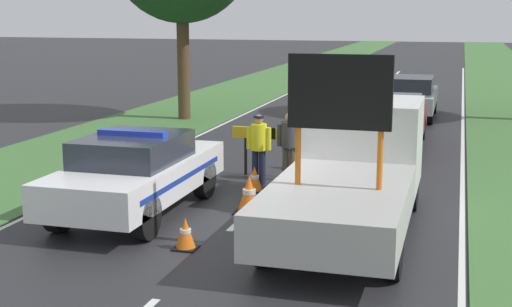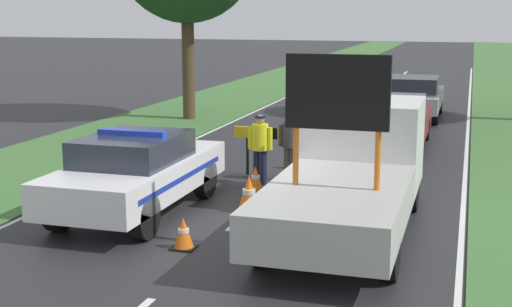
{
  "view_description": "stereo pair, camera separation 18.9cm",
  "coord_description": "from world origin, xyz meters",
  "px_view_note": "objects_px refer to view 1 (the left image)",
  "views": [
    {
      "loc": [
        3.72,
        -11.74,
        3.76
      ],
      "look_at": [
        0.07,
        1.01,
        1.1
      ],
      "focal_mm": 50.0,
      "sensor_mm": 36.0,
      "label": 1
    },
    {
      "loc": [
        3.9,
        -11.69,
        3.76
      ],
      "look_at": [
        0.07,
        1.01,
        1.1
      ],
      "focal_mm": 50.0,
      "sensor_mm": 36.0,
      "label": 2
    }
  ],
  "objects_px": {
    "police_car": "(137,172)",
    "traffic_cone_near_truck": "(185,233)",
    "road_barrier": "(298,138)",
    "queued_car_sedan_silver": "(408,96)",
    "pedestrian_civilian": "(289,141)",
    "traffic_cone_centre_front": "(293,157)",
    "traffic_cone_lane_edge": "(364,160)",
    "police_officer": "(259,143)",
    "work_truck": "(353,168)",
    "traffic_cone_near_police": "(249,194)",
    "queued_car_wagon_maroon": "(391,121)",
    "traffic_cone_behind_barrier": "(255,179)"
  },
  "relations": [
    {
      "from": "pedestrian_civilian",
      "to": "queued_car_sedan_silver",
      "type": "xyz_separation_m",
      "value": [
        1.85,
        10.62,
        -0.12
      ]
    },
    {
      "from": "traffic_cone_near_police",
      "to": "traffic_cone_near_truck",
      "type": "xyz_separation_m",
      "value": [
        -0.39,
        -2.3,
        -0.1
      ]
    },
    {
      "from": "queued_car_sedan_silver",
      "to": "traffic_cone_lane_edge",
      "type": "bearing_deg",
      "value": 87.66
    },
    {
      "from": "police_officer",
      "to": "traffic_cone_behind_barrier",
      "type": "height_order",
      "value": "police_officer"
    },
    {
      "from": "traffic_cone_near_police",
      "to": "traffic_cone_lane_edge",
      "type": "height_order",
      "value": "traffic_cone_near_police"
    },
    {
      "from": "road_barrier",
      "to": "police_officer",
      "type": "distance_m",
      "value": 1.09
    },
    {
      "from": "traffic_cone_centre_front",
      "to": "queued_car_wagon_maroon",
      "type": "relative_size",
      "value": 0.13
    },
    {
      "from": "pedestrian_civilian",
      "to": "traffic_cone_near_police",
      "type": "distance_m",
      "value": 2.79
    },
    {
      "from": "road_barrier",
      "to": "traffic_cone_lane_edge",
      "type": "xyz_separation_m",
      "value": [
        1.35,
        1.27,
        -0.69
      ]
    },
    {
      "from": "traffic_cone_near_truck",
      "to": "traffic_cone_lane_edge",
      "type": "relative_size",
      "value": 1.02
    },
    {
      "from": "work_truck",
      "to": "police_officer",
      "type": "bearing_deg",
      "value": -46.87
    },
    {
      "from": "police_officer",
      "to": "traffic_cone_behind_barrier",
      "type": "distance_m",
      "value": 0.91
    },
    {
      "from": "traffic_cone_centre_front",
      "to": "traffic_cone_behind_barrier",
      "type": "bearing_deg",
      "value": -96.81
    },
    {
      "from": "road_barrier",
      "to": "traffic_cone_near_truck",
      "type": "bearing_deg",
      "value": -89.03
    },
    {
      "from": "traffic_cone_near_police",
      "to": "traffic_cone_near_truck",
      "type": "relative_size",
      "value": 1.39
    },
    {
      "from": "police_car",
      "to": "police_officer",
      "type": "relative_size",
      "value": 3.01
    },
    {
      "from": "road_barrier",
      "to": "pedestrian_civilian",
      "type": "height_order",
      "value": "pedestrian_civilian"
    },
    {
      "from": "traffic_cone_lane_edge",
      "to": "queued_car_sedan_silver",
      "type": "bearing_deg",
      "value": 87.66
    },
    {
      "from": "police_car",
      "to": "queued_car_sedan_silver",
      "type": "xyz_separation_m",
      "value": [
        3.97,
        13.99,
        -0.02
      ]
    },
    {
      "from": "road_barrier",
      "to": "pedestrian_civilian",
      "type": "xyz_separation_m",
      "value": [
        -0.13,
        -0.31,
        -0.03
      ]
    },
    {
      "from": "road_barrier",
      "to": "traffic_cone_behind_barrier",
      "type": "bearing_deg",
      "value": -104.67
    },
    {
      "from": "pedestrian_civilian",
      "to": "traffic_cone_near_truck",
      "type": "xyz_separation_m",
      "value": [
        -0.51,
        -5.04,
        -0.65
      ]
    },
    {
      "from": "police_car",
      "to": "traffic_cone_near_police",
      "type": "xyz_separation_m",
      "value": [
        2.01,
        0.64,
        -0.45
      ]
    },
    {
      "from": "police_car",
      "to": "traffic_cone_centre_front",
      "type": "height_order",
      "value": "police_car"
    },
    {
      "from": "police_officer",
      "to": "traffic_cone_centre_front",
      "type": "height_order",
      "value": "police_officer"
    },
    {
      "from": "traffic_cone_behind_barrier",
      "to": "queued_car_wagon_maroon",
      "type": "relative_size",
      "value": 0.12
    },
    {
      "from": "work_truck",
      "to": "pedestrian_civilian",
      "type": "height_order",
      "value": "work_truck"
    },
    {
      "from": "police_car",
      "to": "traffic_cone_centre_front",
      "type": "xyz_separation_m",
      "value": [
        1.94,
        4.61,
        -0.51
      ]
    },
    {
      "from": "police_officer",
      "to": "pedestrian_civilian",
      "type": "bearing_deg",
      "value": -112.26
    },
    {
      "from": "police_officer",
      "to": "traffic_cone_near_truck",
      "type": "height_order",
      "value": "police_officer"
    },
    {
      "from": "traffic_cone_centre_front",
      "to": "traffic_cone_behind_barrier",
      "type": "height_order",
      "value": "traffic_cone_centre_front"
    },
    {
      "from": "road_barrier",
      "to": "police_officer",
      "type": "relative_size",
      "value": 2.0
    },
    {
      "from": "pedestrian_civilian",
      "to": "traffic_cone_centre_front",
      "type": "xyz_separation_m",
      "value": [
        -0.19,
        1.23,
        -0.61
      ]
    },
    {
      "from": "work_truck",
      "to": "traffic_cone_centre_front",
      "type": "bearing_deg",
      "value": -65.28
    },
    {
      "from": "work_truck",
      "to": "traffic_cone_centre_front",
      "type": "relative_size",
      "value": 9.88
    },
    {
      "from": "traffic_cone_near_police",
      "to": "queued_car_sedan_silver",
      "type": "relative_size",
      "value": 0.16
    },
    {
      "from": "pedestrian_civilian",
      "to": "traffic_cone_centre_front",
      "type": "distance_m",
      "value": 1.39
    },
    {
      "from": "traffic_cone_near_police",
      "to": "traffic_cone_lane_edge",
      "type": "relative_size",
      "value": 1.42
    },
    {
      "from": "traffic_cone_near_police",
      "to": "queued_car_wagon_maroon",
      "type": "bearing_deg",
      "value": 75.54
    },
    {
      "from": "police_officer",
      "to": "traffic_cone_lane_edge",
      "type": "height_order",
      "value": "police_officer"
    },
    {
      "from": "traffic_cone_near_truck",
      "to": "pedestrian_civilian",
      "type": "bearing_deg",
      "value": 84.26
    },
    {
      "from": "traffic_cone_near_police",
      "to": "pedestrian_civilian",
      "type": "bearing_deg",
      "value": 87.47
    },
    {
      "from": "police_car",
      "to": "traffic_cone_near_truck",
      "type": "height_order",
      "value": "police_car"
    },
    {
      "from": "road_barrier",
      "to": "queued_car_sedan_silver",
      "type": "xyz_separation_m",
      "value": [
        1.72,
        10.3,
        -0.15
      ]
    },
    {
      "from": "work_truck",
      "to": "traffic_cone_near_truck",
      "type": "distance_m",
      "value": 3.22
    },
    {
      "from": "traffic_cone_lane_edge",
      "to": "queued_car_sedan_silver",
      "type": "distance_m",
      "value": 9.06
    },
    {
      "from": "traffic_cone_centre_front",
      "to": "traffic_cone_lane_edge",
      "type": "xyz_separation_m",
      "value": [
        1.67,
        0.35,
        -0.05
      ]
    },
    {
      "from": "traffic_cone_near_truck",
      "to": "queued_car_sedan_silver",
      "type": "distance_m",
      "value": 15.84
    },
    {
      "from": "road_barrier",
      "to": "police_officer",
      "type": "bearing_deg",
      "value": -121.43
    },
    {
      "from": "police_car",
      "to": "traffic_cone_near_police",
      "type": "relative_size",
      "value": 6.45
    }
  ]
}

